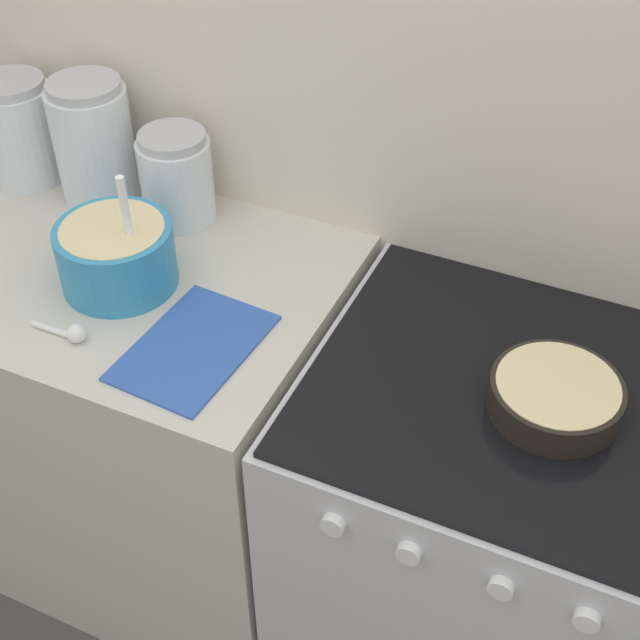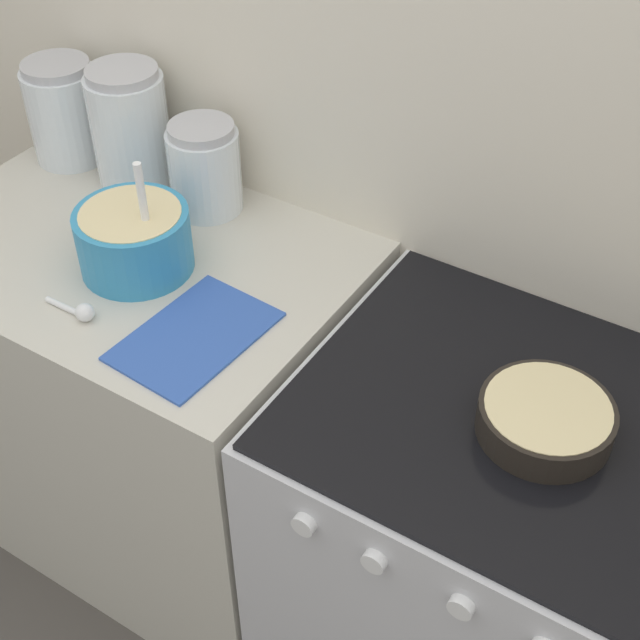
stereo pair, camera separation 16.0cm
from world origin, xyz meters
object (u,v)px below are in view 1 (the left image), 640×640
mixing_bowl (116,252)px  storage_jar_right (177,182)px  baking_pan (555,396)px  storage_jar_middle (95,149)px  stove (486,546)px  storage_jar_left (22,136)px

mixing_bowl → storage_jar_right: (-0.01, 0.25, 0.01)m
baking_pan → storage_jar_middle: 1.10m
stove → storage_jar_middle: 1.18m
stove → mixing_bowl: (-0.79, -0.03, 0.53)m
stove → storage_jar_middle: storage_jar_middle is taller
baking_pan → storage_jar_left: storage_jar_left is taller
storage_jar_middle → storage_jar_right: 0.20m
storage_jar_left → storage_jar_right: (0.40, 0.00, -0.02)m
stove → mixing_bowl: size_ratio=3.59×
baking_pan → storage_jar_left: bearing=169.6°
mixing_bowl → baking_pan: bearing=0.9°
storage_jar_left → mixing_bowl: bearing=-30.7°
storage_jar_right → baking_pan: bearing=-15.0°
storage_jar_left → storage_jar_middle: 0.20m
storage_jar_left → storage_jar_middle: (0.20, 0.00, 0.02)m
mixing_bowl → stove: bearing=2.1°
storage_jar_left → storage_jar_right: bearing=0.0°
stove → storage_jar_right: size_ratio=4.54×
mixing_bowl → storage_jar_right: mixing_bowl is taller
baking_pan → storage_jar_right: (-0.87, 0.23, 0.05)m
baking_pan → storage_jar_right: bearing=165.0°
storage_jar_left → storage_jar_middle: bearing=0.0°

